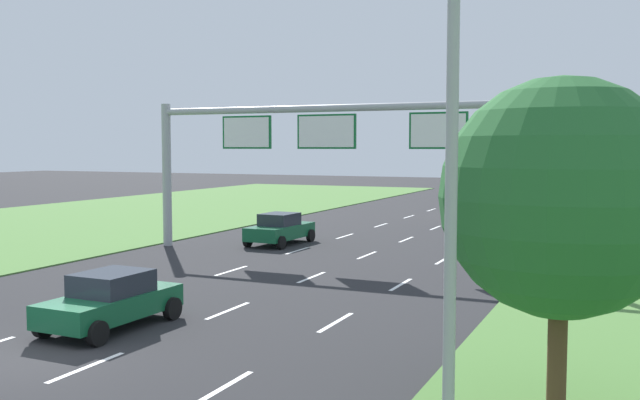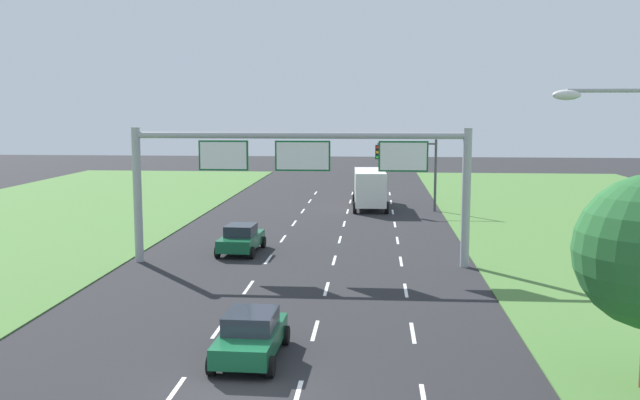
{
  "view_description": "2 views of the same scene",
  "coord_description": "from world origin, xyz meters",
  "px_view_note": "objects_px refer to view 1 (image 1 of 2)",
  "views": [
    {
      "loc": [
        12.81,
        -12.07,
        4.89
      ],
      "look_at": [
        -0.35,
        17.49,
        2.48
      ],
      "focal_mm": 40.0,
      "sensor_mm": 36.0,
      "label": 1
    },
    {
      "loc": [
        3.85,
        -18.77,
        7.94
      ],
      "look_at": [
        1.11,
        16.58,
        3.38
      ],
      "focal_mm": 40.0,
      "sensor_mm": 36.0,
      "label": 2
    }
  ],
  "objects_px": {
    "sign_gantry": "(325,146)",
    "roadside_tree_near": "(561,198)",
    "car_near_red": "(111,300)",
    "traffic_light_mast": "(534,163)",
    "box_truck": "(490,193)",
    "street_lamp": "(426,134)",
    "car_lead_silver": "(280,229)"
  },
  "relations": [
    {
      "from": "sign_gantry",
      "to": "roadside_tree_near",
      "type": "height_order",
      "value": "sign_gantry"
    },
    {
      "from": "car_near_red",
      "to": "roadside_tree_near",
      "type": "height_order",
      "value": "roadside_tree_near"
    },
    {
      "from": "traffic_light_mast",
      "to": "box_truck",
      "type": "bearing_deg",
      "value": 149.23
    },
    {
      "from": "street_lamp",
      "to": "roadside_tree_near",
      "type": "height_order",
      "value": "street_lamp"
    },
    {
      "from": "roadside_tree_near",
      "to": "sign_gantry",
      "type": "bearing_deg",
      "value": 126.27
    },
    {
      "from": "car_near_red",
      "to": "roadside_tree_near",
      "type": "distance_m",
      "value": 12.18
    },
    {
      "from": "street_lamp",
      "to": "roadside_tree_near",
      "type": "xyz_separation_m",
      "value": [
        1.58,
        3.32,
        -1.1
      ]
    },
    {
      "from": "car_lead_silver",
      "to": "box_truck",
      "type": "xyz_separation_m",
      "value": [
        6.94,
        18.86,
        0.91
      ]
    },
    {
      "from": "box_truck",
      "to": "traffic_light_mast",
      "type": "height_order",
      "value": "traffic_light_mast"
    },
    {
      "from": "car_lead_silver",
      "to": "sign_gantry",
      "type": "bearing_deg",
      "value": -34.1
    },
    {
      "from": "roadside_tree_near",
      "to": "car_lead_silver",
      "type": "bearing_deg",
      "value": 129.52
    },
    {
      "from": "car_lead_silver",
      "to": "box_truck",
      "type": "relative_size",
      "value": 0.5
    },
    {
      "from": "sign_gantry",
      "to": "street_lamp",
      "type": "relative_size",
      "value": 2.03
    },
    {
      "from": "traffic_light_mast",
      "to": "street_lamp",
      "type": "height_order",
      "value": "street_lamp"
    },
    {
      "from": "sign_gantry",
      "to": "traffic_light_mast",
      "type": "distance_m",
      "value": 20.74
    },
    {
      "from": "street_lamp",
      "to": "roadside_tree_near",
      "type": "bearing_deg",
      "value": 64.6
    },
    {
      "from": "car_lead_silver",
      "to": "roadside_tree_near",
      "type": "distance_m",
      "value": 23.96
    },
    {
      "from": "car_lead_silver",
      "to": "box_truck",
      "type": "height_order",
      "value": "box_truck"
    },
    {
      "from": "car_near_red",
      "to": "traffic_light_mast",
      "type": "height_order",
      "value": "traffic_light_mast"
    },
    {
      "from": "traffic_light_mast",
      "to": "roadside_tree_near",
      "type": "xyz_separation_m",
      "value": [
        5.01,
        -35.3,
        0.11
      ]
    },
    {
      "from": "car_lead_silver",
      "to": "traffic_light_mast",
      "type": "relative_size",
      "value": 0.76
    },
    {
      "from": "car_near_red",
      "to": "box_truck",
      "type": "bearing_deg",
      "value": 85.9
    },
    {
      "from": "car_near_red",
      "to": "car_lead_silver",
      "type": "height_order",
      "value": "car_lead_silver"
    },
    {
      "from": "car_lead_silver",
      "to": "roadside_tree_near",
      "type": "relative_size",
      "value": 0.69
    },
    {
      "from": "box_truck",
      "to": "car_near_red",
      "type": "bearing_deg",
      "value": -97.8
    },
    {
      "from": "traffic_light_mast",
      "to": "car_near_red",
      "type": "bearing_deg",
      "value": -101.14
    },
    {
      "from": "box_truck",
      "to": "roadside_tree_near",
      "type": "relative_size",
      "value": 1.4
    },
    {
      "from": "roadside_tree_near",
      "to": "box_truck",
      "type": "bearing_deg",
      "value": 102.39
    },
    {
      "from": "car_lead_silver",
      "to": "street_lamp",
      "type": "bearing_deg",
      "value": -55.61
    },
    {
      "from": "street_lamp",
      "to": "roadside_tree_near",
      "type": "relative_size",
      "value": 1.38
    },
    {
      "from": "traffic_light_mast",
      "to": "roadside_tree_near",
      "type": "height_order",
      "value": "roadside_tree_near"
    },
    {
      "from": "box_truck",
      "to": "sign_gantry",
      "type": "bearing_deg",
      "value": -100.91
    }
  ]
}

